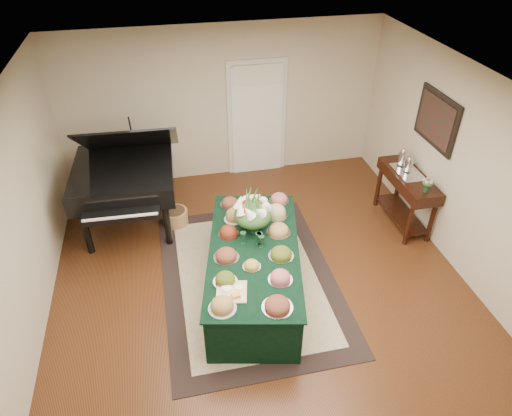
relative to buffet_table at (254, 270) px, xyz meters
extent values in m
plane|color=black|center=(0.12, 0.11, -0.37)|extent=(6.00, 6.00, 0.00)
cube|color=black|center=(-0.03, 0.24, -0.36)|extent=(2.31, 3.24, 0.01)
cube|color=beige|center=(-0.03, 0.24, -0.35)|extent=(1.85, 2.77, 0.01)
cube|color=beige|center=(0.72, 3.09, 0.68)|extent=(1.05, 0.04, 2.10)
cube|color=white|center=(0.72, 3.07, 0.63)|extent=(0.90, 0.06, 2.00)
cube|color=black|center=(0.00, 0.00, -0.01)|extent=(1.54, 2.50, 0.71)
cube|color=black|center=(0.00, 0.00, 0.35)|extent=(1.61, 2.57, 0.02)
cylinder|color=silver|center=(0.04, -1.00, 0.37)|extent=(0.34, 0.34, 0.01)
ellipsoid|color=brown|center=(0.04, -1.00, 0.41)|extent=(0.28, 0.28, 0.08)
cylinder|color=silver|center=(0.23, 0.95, 0.37)|extent=(0.32, 0.32, 0.01)
ellipsoid|color=#C19445|center=(0.23, 0.95, 0.41)|extent=(0.26, 0.26, 0.08)
cylinder|color=silver|center=(-0.13, 1.01, 0.37)|extent=(0.28, 0.28, 0.01)
ellipsoid|color=brown|center=(-0.13, 1.01, 0.41)|extent=(0.23, 0.23, 0.07)
cylinder|color=silver|center=(0.45, 0.62, 0.37)|extent=(0.32, 0.32, 0.01)
ellipsoid|color=#CDC880|center=(0.45, 0.62, 0.43)|extent=(0.27, 0.27, 0.12)
cylinder|color=silver|center=(-0.36, -0.08, 0.37)|extent=(0.32, 0.32, 0.01)
ellipsoid|color=brown|center=(-0.36, -0.08, 0.41)|extent=(0.26, 0.26, 0.08)
cylinder|color=silver|center=(-0.44, -0.49, 0.37)|extent=(0.28, 0.28, 0.01)
ellipsoid|color=#506118|center=(-0.44, -0.49, 0.41)|extent=(0.23, 0.23, 0.09)
cylinder|color=silver|center=(0.18, -0.60, 0.37)|extent=(0.29, 0.29, 0.01)
ellipsoid|color=#C66369|center=(0.18, -0.60, 0.42)|extent=(0.24, 0.24, 0.09)
cylinder|color=silver|center=(0.30, -0.20, 0.37)|extent=(0.31, 0.31, 0.01)
ellipsoid|color=#506118|center=(0.30, -0.20, 0.41)|extent=(0.26, 0.26, 0.08)
cylinder|color=#A6B0A6|center=(-0.14, 0.66, 0.37)|extent=(0.27, 0.27, 0.01)
ellipsoid|color=#B58848|center=(-0.14, 0.66, 0.44)|extent=(0.22, 0.22, 0.13)
cylinder|color=silver|center=(-0.09, -0.31, 0.37)|extent=(0.22, 0.22, 0.01)
ellipsoid|color=gold|center=(-0.09, -0.31, 0.40)|extent=(0.18, 0.18, 0.06)
cylinder|color=silver|center=(0.38, 0.25, 0.37)|extent=(0.32, 0.32, 0.01)
ellipsoid|color=#B58848|center=(0.38, 0.25, 0.42)|extent=(0.26, 0.26, 0.09)
cylinder|color=silver|center=(-0.26, 0.35, 0.37)|extent=(0.28, 0.28, 0.01)
ellipsoid|color=maroon|center=(-0.26, 0.35, 0.42)|extent=(0.23, 0.23, 0.09)
cylinder|color=#A6B0A6|center=(-0.54, -0.89, 0.37)|extent=(0.31, 0.31, 0.01)
ellipsoid|color=#B58848|center=(-0.54, -0.89, 0.42)|extent=(0.25, 0.25, 0.10)
cylinder|color=silver|center=(0.57, 0.95, 0.37)|extent=(0.29, 0.29, 0.01)
ellipsoid|color=#C66369|center=(0.57, 0.95, 0.41)|extent=(0.24, 0.24, 0.09)
cube|color=tan|center=(-0.40, -0.67, 0.37)|extent=(0.40, 0.40, 0.02)
ellipsoid|color=white|center=(-0.45, -0.62, 0.42)|extent=(0.14, 0.14, 0.08)
ellipsoid|color=white|center=(-0.31, -0.63, 0.41)|extent=(0.12, 0.12, 0.07)
cube|color=orange|center=(-0.37, -0.76, 0.40)|extent=(0.10, 0.08, 0.05)
cylinder|color=#13301C|center=(0.07, 0.40, 0.45)|extent=(0.19, 0.19, 0.19)
ellipsoid|color=#316026|center=(0.07, 0.40, 0.59)|extent=(0.48, 0.48, 0.31)
cylinder|color=black|center=(-2.19, 1.28, 0.00)|extent=(0.10, 0.10, 0.73)
cylinder|color=black|center=(-1.04, 1.24, 0.00)|extent=(0.10, 0.10, 0.73)
cylinder|color=black|center=(-1.56, 2.56, 0.00)|extent=(0.10, 0.10, 0.73)
cube|color=black|center=(-1.59, 1.88, 0.52)|extent=(1.52, 1.62, 0.31)
cube|color=black|center=(-1.62, 1.00, 0.41)|extent=(1.05, 0.26, 0.10)
cube|color=black|center=(-1.43, 2.03, 1.03)|extent=(1.45, 1.19, 0.80)
cylinder|color=olive|center=(-0.91, 1.71, -0.24)|extent=(0.40, 0.40, 0.25)
cylinder|color=black|center=(2.43, 0.46, -0.02)|extent=(0.07, 0.07, 0.70)
cylinder|color=black|center=(2.79, 0.46, -0.02)|extent=(0.07, 0.07, 0.70)
cylinder|color=black|center=(2.43, 1.52, -0.02)|extent=(0.07, 0.07, 0.70)
cylinder|color=black|center=(2.79, 1.52, -0.02)|extent=(0.07, 0.07, 0.70)
cube|color=black|center=(2.61, 0.99, 0.42)|extent=(0.45, 1.25, 0.18)
cube|color=black|center=(2.61, 0.99, -0.22)|extent=(0.38, 1.10, 0.03)
cube|color=silver|center=(2.61, 1.06, 0.52)|extent=(0.34, 0.58, 0.02)
cylinder|color=#13301C|center=(2.61, 0.53, 0.57)|extent=(0.08, 0.08, 0.11)
ellipsoid|color=pink|center=(2.61, 0.53, 0.67)|extent=(0.17, 0.17, 0.11)
cube|color=black|center=(2.84, 0.99, 1.38)|extent=(0.04, 0.95, 0.75)
cube|color=#4A131A|center=(2.81, 0.99, 1.38)|extent=(0.01, 0.82, 0.62)
camera|label=1|loc=(-0.90, -4.24, 4.09)|focal=32.00mm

